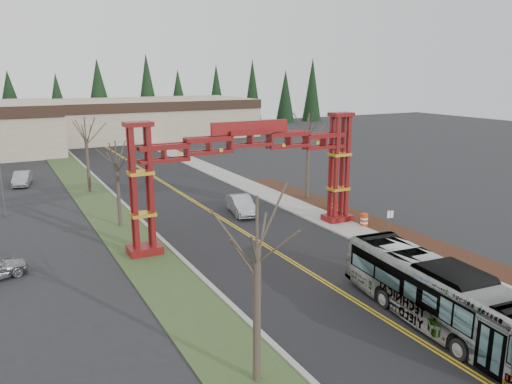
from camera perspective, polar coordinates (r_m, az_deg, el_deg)
ground at (r=24.26m, az=20.20°, el=-16.89°), size 200.00×200.00×0.00m
road at (r=43.46m, az=-4.88°, el=-2.46°), size 12.00×110.00×0.02m
lane_line_left at (r=43.41m, az=-5.03°, el=-2.46°), size 0.12×100.00×0.01m
lane_line_right at (r=43.50m, az=-4.74°, el=-2.42°), size 0.12×100.00×0.01m
curb_right at (r=46.09m, az=2.16°, el=-1.40°), size 0.30×110.00×0.15m
sidewalk_right at (r=46.81m, az=3.70°, el=-1.19°), size 2.60×110.00×0.14m
landscape_strip at (r=37.31m, az=19.42°, el=-5.85°), size 2.60×50.00×0.12m
grass_median at (r=41.13m, az=-15.20°, el=-3.78°), size 4.00×110.00×0.08m
curb_left at (r=41.53m, az=-12.72°, el=-3.42°), size 0.30×110.00×0.15m
gateway_arch at (r=35.94m, az=-0.67°, el=3.98°), size 18.20×1.60×8.90m
retail_building_east at (r=97.43m, az=-12.34°, el=8.26°), size 38.00×20.30×7.00m
conifer_treeline at (r=106.92m, az=-19.32°, el=9.87°), size 116.10×5.60×13.00m
transit_bus at (r=26.02m, az=19.67°, el=-10.76°), size 3.75×11.66×3.19m
silver_sedan at (r=43.02m, az=-1.71°, el=-1.50°), size 2.54×5.05×1.59m
parked_car_far_a at (r=59.61m, az=-25.17°, el=1.40°), size 2.39×4.73×1.49m
bare_tree_median_near at (r=18.66m, az=0.10°, el=-6.72°), size 3.14×3.14×7.60m
bare_tree_median_mid at (r=40.05m, az=-15.65°, el=2.89°), size 2.94×2.94×6.86m
bare_tree_median_far at (r=52.95m, az=-18.87°, el=5.74°), size 3.30×3.30×7.63m
bare_tree_right_far at (r=47.33m, az=6.01°, el=6.27°), size 3.28×3.28×8.23m
street_sign at (r=38.19m, az=15.08°, el=-2.90°), size 0.45×0.16×2.02m
barrel_south at (r=40.36m, az=12.26°, el=-3.19°), size 0.59×0.59×1.10m
barrel_mid at (r=42.91m, az=9.29°, el=-2.12°), size 0.54×0.54×1.00m
barrel_north at (r=44.46m, az=8.54°, el=-1.48°), size 0.58×0.58×1.08m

